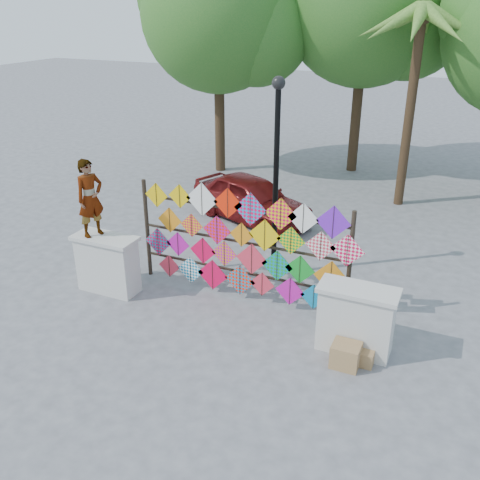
{
  "coord_description": "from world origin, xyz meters",
  "views": [
    {
      "loc": [
        4.13,
        -8.43,
        5.84
      ],
      "look_at": [
        0.08,
        0.6,
        1.39
      ],
      "focal_mm": 40.0,
      "sensor_mm": 36.0,
      "label": 1
    }
  ],
  "objects_px": {
    "lamppost": "(276,162)",
    "kite_rack": "(245,245)",
    "vendor_woman": "(90,198)",
    "sedan": "(251,198)"
  },
  "relations": [
    {
      "from": "sedan",
      "to": "kite_rack",
      "type": "bearing_deg",
      "value": -137.04
    },
    {
      "from": "lamppost",
      "to": "kite_rack",
      "type": "bearing_deg",
      "value": -97.3
    },
    {
      "from": "vendor_woman",
      "to": "sedan",
      "type": "relative_size",
      "value": 0.43
    },
    {
      "from": "lamppost",
      "to": "vendor_woman",
      "type": "bearing_deg",
      "value": -145.97
    },
    {
      "from": "sedan",
      "to": "lamppost",
      "type": "distance_m",
      "value": 3.94
    },
    {
      "from": "kite_rack",
      "to": "lamppost",
      "type": "height_order",
      "value": "lamppost"
    },
    {
      "from": "sedan",
      "to": "lamppost",
      "type": "bearing_deg",
      "value": -126.55
    },
    {
      "from": "kite_rack",
      "to": "sedan",
      "type": "distance_m",
      "value": 4.48
    },
    {
      "from": "sedan",
      "to": "lamppost",
      "type": "height_order",
      "value": "lamppost"
    },
    {
      "from": "sedan",
      "to": "vendor_woman",
      "type": "bearing_deg",
      "value": -174.64
    }
  ]
}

